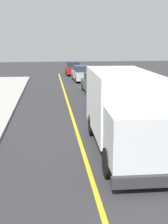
{
  "coord_description": "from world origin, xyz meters",
  "views": [
    {
      "loc": [
        -1.31,
        -2.09,
        4.52
      ],
      "look_at": [
        0.17,
        10.57,
        1.4
      ],
      "focal_mm": 47.96,
      "sensor_mm": 36.0,
      "label": 1
    }
  ],
  "objects_px": {
    "box_truck": "(124,108)",
    "parked_car_far": "(82,74)",
    "parked_car_near": "(104,98)",
    "parked_car_mid": "(95,84)",
    "parked_car_furthest": "(73,69)"
  },
  "relations": [
    {
      "from": "parked_car_mid",
      "to": "parked_car_furthest",
      "type": "height_order",
      "value": "same"
    },
    {
      "from": "box_truck",
      "to": "parked_car_furthest",
      "type": "relative_size",
      "value": 1.64
    },
    {
      "from": "parked_car_near",
      "to": "parked_car_furthest",
      "type": "xyz_separation_m",
      "value": [
        -0.45,
        20.06,
        0.0
      ]
    },
    {
      "from": "parked_car_near",
      "to": "parked_car_mid",
      "type": "distance_m",
      "value": 6.42
    },
    {
      "from": "box_truck",
      "to": "parked_car_far",
      "type": "relative_size",
      "value": 1.62
    },
    {
      "from": "parked_car_near",
      "to": "box_truck",
      "type": "bearing_deg",
      "value": -94.35
    },
    {
      "from": "box_truck",
      "to": "parked_car_mid",
      "type": "height_order",
      "value": "box_truck"
    },
    {
      "from": "box_truck",
      "to": "parked_car_furthest",
      "type": "xyz_separation_m",
      "value": [
        0.1,
        27.22,
        -0.97
      ]
    },
    {
      "from": "parked_car_near",
      "to": "parked_car_furthest",
      "type": "distance_m",
      "value": 20.06
    },
    {
      "from": "box_truck",
      "to": "parked_car_mid",
      "type": "distance_m",
      "value": 13.64
    },
    {
      "from": "box_truck",
      "to": "parked_car_near",
      "type": "bearing_deg",
      "value": 85.65
    },
    {
      "from": "parked_car_far",
      "to": "box_truck",
      "type": "bearing_deg",
      "value": -91.59
    },
    {
      "from": "parked_car_mid",
      "to": "parked_car_far",
      "type": "xyz_separation_m",
      "value": [
        -0.29,
        7.48,
        0.0
      ]
    },
    {
      "from": "parked_car_near",
      "to": "parked_car_mid",
      "type": "bearing_deg",
      "value": 87.05
    },
    {
      "from": "box_truck",
      "to": "parked_car_near",
      "type": "xyz_separation_m",
      "value": [
        0.55,
        7.16,
        -0.97
      ]
    }
  ]
}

